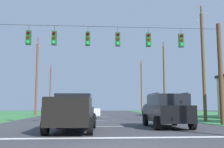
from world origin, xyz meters
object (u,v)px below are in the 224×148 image
Objects in this scene: distant_car_oncoming at (152,109)px; suv_black at (167,110)px; overhead_signal_span at (102,63)px; utility_pole_mid_right at (203,64)px; utility_pole_near_left at (141,86)px; pickup_truck at (73,112)px; utility_pole_distant_left at (50,88)px; utility_pole_far_right at (164,79)px; utility_pole_distant_right at (37,77)px; distant_car_crossing_white at (78,111)px.

suv_black is at bearing -100.25° from distant_car_oncoming.
overhead_signal_span is 5.22m from suv_black.
utility_pole_mid_right is 30.40m from utility_pole_near_left.
suv_black is (5.51, 1.83, 0.09)m from pickup_truck.
utility_pole_near_left is at bearing 75.23° from overhead_signal_span.
overhead_signal_span is 35.64m from utility_pole_near_left.
overhead_signal_span is 35.65m from utility_pole_distant_left.
suv_black is at bearing -130.57° from utility_pole_mid_right.
utility_pole_mid_right reaches higher than distant_car_oncoming.
utility_pole_near_left is at bearing 89.35° from utility_pole_mid_right.
utility_pole_near_left is at bearing 74.21° from pickup_truck.
utility_pole_far_right is (5.32, 19.70, 3.87)m from suv_black.
utility_pole_near_left is (9.08, 34.45, 0.88)m from overhead_signal_span.
utility_pole_distant_right is (-12.02, 20.46, 4.05)m from suv_black.
utility_pole_mid_right reaches higher than suv_black.
utility_pole_distant_right is at bearing 122.61° from distant_car_crossing_white.
overhead_signal_span is 3.49× the size of suv_black.
utility_pole_distant_left reaches higher than suv_black.
distant_car_oncoming is 4.76m from utility_pole_far_right.
utility_pole_distant_right is (-16.89, 14.77, 0.32)m from utility_pole_mid_right.
utility_pole_far_right is at bearing -89.64° from utility_pole_near_left.
distant_car_crossing_white is at bearing 91.67° from pickup_truck.
utility_pole_near_left is 0.97× the size of utility_pole_distant_right.
utility_pole_near_left reaches higher than utility_pole_far_right.
distant_car_crossing_white is (-0.37, 12.70, -0.18)m from pickup_truck.
pickup_truck reaches higher than distant_car_crossing_white.
utility_pole_distant_left is at bearing 104.16° from overhead_signal_span.
utility_pole_mid_right reaches higher than distant_car_crossing_white.
utility_pole_far_right is at bearing -42.67° from utility_pole_distant_left.
distant_car_crossing_white is at bearing -113.75° from utility_pole_near_left.
distant_car_crossing_white is 12.18m from utility_pole_distant_right.
utility_pole_mid_right is (8.74, 4.05, 0.64)m from overhead_signal_span.
distant_car_crossing_white is at bearing 154.28° from utility_pole_mid_right.
distant_car_oncoming is 13.47m from utility_pole_mid_right.
utility_pole_distant_right is (-6.14, 9.59, 4.32)m from distant_car_crossing_white.
distant_car_oncoming is at bearing 66.81° from overhead_signal_span.
overhead_signal_span is at bearing -77.71° from distant_car_crossing_white.
distant_car_crossing_white is 0.46× the size of utility_pole_distant_left.
utility_pole_distant_left is (-17.46, 30.51, -0.24)m from utility_pole_mid_right.
suv_black is 0.46× the size of utility_pole_near_left.
overhead_signal_span reaches higher than pickup_truck.
utility_pole_far_right is 0.96× the size of utility_pole_distant_right.
utility_pole_near_left is at bearing 66.25° from distant_car_crossing_white.
utility_pole_far_right reaches higher than utility_pole_distant_left.
utility_pole_near_left reaches higher than distant_car_crossing_white.
suv_black reaches higher than pickup_truck.
distant_car_crossing_white is at bearing -141.76° from utility_pole_far_right.
overhead_signal_span is at bearing 157.02° from suv_black.
utility_pole_distant_right is 1.12× the size of utility_pole_distant_left.
utility_pole_near_left reaches higher than distant_car_oncoming.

